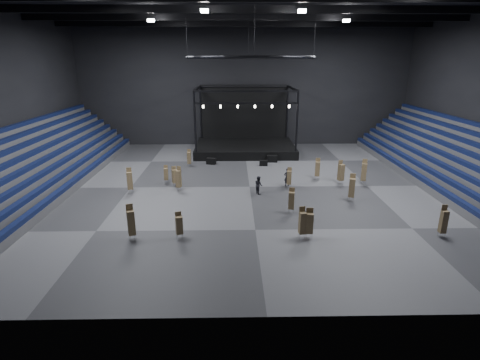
{
  "coord_description": "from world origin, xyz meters",
  "views": [
    {
      "loc": [
        -1.73,
        -37.34,
        12.8
      ],
      "look_at": [
        -1.05,
        -2.0,
        1.4
      ],
      "focal_mm": 28.0,
      "sensor_mm": 36.0,
      "label": 1
    }
  ],
  "objects_px": {
    "chair_stack_10": "(179,178)",
    "flight_case_right": "(272,159)",
    "chair_stack_12": "(302,222)",
    "chair_stack_0": "(444,221)",
    "chair_stack_6": "(364,172)",
    "chair_stack_13": "(341,172)",
    "chair_stack_8": "(179,225)",
    "flight_case_mid": "(264,163)",
    "man_center": "(287,177)",
    "chair_stack_15": "(289,177)",
    "chair_stack_2": "(291,200)",
    "chair_stack_3": "(352,187)",
    "chair_stack_7": "(175,176)",
    "crew_member": "(259,185)",
    "flight_case_left": "(211,161)",
    "chair_stack_4": "(166,174)",
    "chair_stack_14": "(317,168)",
    "chair_stack_11": "(189,158)",
    "chair_stack_1": "(309,223)",
    "stage": "(245,141)",
    "chair_stack_9": "(130,180)",
    "chair_stack_5": "(131,222)"
  },
  "relations": [
    {
      "from": "chair_stack_0",
      "to": "crew_member",
      "type": "distance_m",
      "value": 16.5
    },
    {
      "from": "flight_case_right",
      "to": "chair_stack_12",
      "type": "relative_size",
      "value": 0.54
    },
    {
      "from": "chair_stack_2",
      "to": "chair_stack_10",
      "type": "relative_size",
      "value": 0.9
    },
    {
      "from": "chair_stack_7",
      "to": "chair_stack_11",
      "type": "height_order",
      "value": "chair_stack_11"
    },
    {
      "from": "chair_stack_2",
      "to": "chair_stack_4",
      "type": "height_order",
      "value": "chair_stack_2"
    },
    {
      "from": "chair_stack_1",
      "to": "flight_case_mid",
      "type": "bearing_deg",
      "value": 100.56
    },
    {
      "from": "chair_stack_10",
      "to": "chair_stack_14",
      "type": "bearing_deg",
      "value": 33.68
    },
    {
      "from": "chair_stack_3",
      "to": "chair_stack_11",
      "type": "height_order",
      "value": "chair_stack_3"
    },
    {
      "from": "chair_stack_9",
      "to": "chair_stack_15",
      "type": "bearing_deg",
      "value": -7.67
    },
    {
      "from": "chair_stack_6",
      "to": "chair_stack_15",
      "type": "height_order",
      "value": "chair_stack_6"
    },
    {
      "from": "chair_stack_10",
      "to": "man_center",
      "type": "bearing_deg",
      "value": 27.26
    },
    {
      "from": "chair_stack_3",
      "to": "flight_case_left",
      "type": "bearing_deg",
      "value": 153.09
    },
    {
      "from": "chair_stack_2",
      "to": "chair_stack_3",
      "type": "bearing_deg",
      "value": 36.62
    },
    {
      "from": "flight_case_mid",
      "to": "man_center",
      "type": "bearing_deg",
      "value": -76.81
    },
    {
      "from": "crew_member",
      "to": "chair_stack_13",
      "type": "bearing_deg",
      "value": -95.22
    },
    {
      "from": "chair_stack_2",
      "to": "chair_stack_15",
      "type": "xyz_separation_m",
      "value": [
        0.8,
        6.79,
        -0.06
      ]
    },
    {
      "from": "flight_case_mid",
      "to": "chair_stack_5",
      "type": "bearing_deg",
      "value": -119.43
    },
    {
      "from": "chair_stack_9",
      "to": "chair_stack_11",
      "type": "relative_size",
      "value": 1.2
    },
    {
      "from": "chair_stack_13",
      "to": "chair_stack_8",
      "type": "bearing_deg",
      "value": -163.24
    },
    {
      "from": "chair_stack_0",
      "to": "chair_stack_6",
      "type": "bearing_deg",
      "value": 96.87
    },
    {
      "from": "chair_stack_14",
      "to": "man_center",
      "type": "height_order",
      "value": "chair_stack_14"
    },
    {
      "from": "chair_stack_6",
      "to": "crew_member",
      "type": "distance_m",
      "value": 11.78
    },
    {
      "from": "chair_stack_15",
      "to": "chair_stack_6",
      "type": "bearing_deg",
      "value": 18.1
    },
    {
      "from": "chair_stack_1",
      "to": "chair_stack_0",
      "type": "bearing_deg",
      "value": 5.47
    },
    {
      "from": "flight_case_right",
      "to": "chair_stack_7",
      "type": "height_order",
      "value": "chair_stack_7"
    },
    {
      "from": "chair_stack_10",
      "to": "chair_stack_15",
      "type": "bearing_deg",
      "value": 24.27
    },
    {
      "from": "chair_stack_13",
      "to": "crew_member",
      "type": "xyz_separation_m",
      "value": [
        -9.0,
        -2.79,
        -0.47
      ]
    },
    {
      "from": "stage",
      "to": "chair_stack_12",
      "type": "xyz_separation_m",
      "value": [
        3.4,
        -28.22,
        -0.17
      ]
    },
    {
      "from": "chair_stack_1",
      "to": "chair_stack_7",
      "type": "relative_size",
      "value": 1.09
    },
    {
      "from": "flight_case_right",
      "to": "crew_member",
      "type": "bearing_deg",
      "value": -102.11
    },
    {
      "from": "chair_stack_1",
      "to": "chair_stack_11",
      "type": "height_order",
      "value": "chair_stack_1"
    },
    {
      "from": "chair_stack_8",
      "to": "man_center",
      "type": "relative_size",
      "value": 1.08
    },
    {
      "from": "stage",
      "to": "chair_stack_14",
      "type": "xyz_separation_m",
      "value": [
        7.65,
        -13.85,
        -0.17
      ]
    },
    {
      "from": "flight_case_right",
      "to": "chair_stack_0",
      "type": "distance_m",
      "value": 24.39
    },
    {
      "from": "chair_stack_2",
      "to": "chair_stack_13",
      "type": "xyz_separation_m",
      "value": [
        6.49,
        7.84,
        0.16
      ]
    },
    {
      "from": "chair_stack_1",
      "to": "chair_stack_6",
      "type": "bearing_deg",
      "value": 62.08
    },
    {
      "from": "chair_stack_10",
      "to": "flight_case_right",
      "type": "bearing_deg",
      "value": 66.64
    },
    {
      "from": "stage",
      "to": "chair_stack_13",
      "type": "height_order",
      "value": "stage"
    },
    {
      "from": "chair_stack_11",
      "to": "chair_stack_14",
      "type": "distance_m",
      "value": 15.9
    },
    {
      "from": "chair_stack_11",
      "to": "man_center",
      "type": "relative_size",
      "value": 1.14
    },
    {
      "from": "chair_stack_6",
      "to": "chair_stack_8",
      "type": "distance_m",
      "value": 21.94
    },
    {
      "from": "chair_stack_11",
      "to": "chair_stack_13",
      "type": "bearing_deg",
      "value": -21.74
    },
    {
      "from": "chair_stack_3",
      "to": "chair_stack_12",
      "type": "height_order",
      "value": "chair_stack_3"
    },
    {
      "from": "chair_stack_0",
      "to": "chair_stack_8",
      "type": "xyz_separation_m",
      "value": [
        -19.77,
        0.13,
        -0.17
      ]
    },
    {
      "from": "flight_case_right",
      "to": "chair_stack_7",
      "type": "relative_size",
      "value": 0.61
    },
    {
      "from": "chair_stack_1",
      "to": "chair_stack_15",
      "type": "bearing_deg",
      "value": 94.54
    },
    {
      "from": "chair_stack_2",
      "to": "chair_stack_11",
      "type": "relative_size",
      "value": 1.04
    },
    {
      "from": "chair_stack_4",
      "to": "chair_stack_14",
      "type": "distance_m",
      "value": 16.67
    },
    {
      "from": "chair_stack_8",
      "to": "chair_stack_9",
      "type": "distance_m",
      "value": 11.89
    },
    {
      "from": "chair_stack_10",
      "to": "chair_stack_14",
      "type": "xyz_separation_m",
      "value": [
        14.93,
        3.43,
        -0.02
      ]
    }
  ]
}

